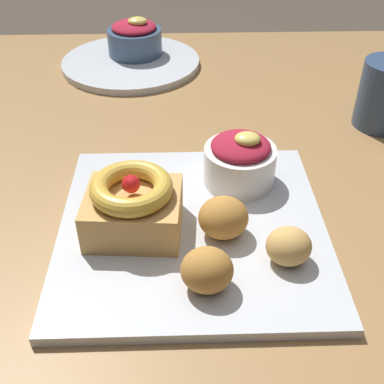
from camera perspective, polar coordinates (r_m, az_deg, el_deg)
The scene contains 9 objects.
dining_table at distance 0.67m, azimuth -0.66°, elevation -4.78°, with size 1.32×1.04×0.73m.
front_plate at distance 0.53m, azimuth 0.07°, elevation -4.22°, with size 0.28×0.28×0.01m, color silver.
cake_slice at distance 0.51m, azimuth -6.87°, elevation -1.58°, with size 0.10×0.09×0.07m.
berry_ramekin at distance 0.58m, azimuth 5.59°, elevation 3.68°, with size 0.08×0.08×0.07m.
fritter_front at distance 0.48m, azimuth 11.16°, elevation -6.19°, with size 0.04×0.04×0.04m, color tan.
fritter_middle at distance 0.50m, azimuth 3.66°, elevation -2.99°, with size 0.05×0.05×0.04m, color #BC7F38.
fritter_back at distance 0.45m, azimuth 1.75°, elevation -9.06°, with size 0.05×0.04×0.04m, color #BC7F38.
back_plate at distance 0.92m, azimuth -7.10°, elevation 14.69°, with size 0.25×0.25×0.01m, color silver.
back_ramekin at distance 0.93m, azimuth -6.67°, elevation 17.34°, with size 0.10×0.10×0.07m.
Camera 1 is at (-0.01, -0.49, 1.09)m, focal length 45.92 mm.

